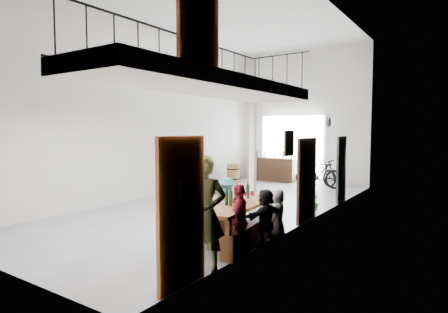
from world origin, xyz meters
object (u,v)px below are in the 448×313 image
Objects in this scene: serving_counter at (274,170)px; bicycle_near at (317,172)px; oak_barrel at (233,174)px; bench_inner at (205,225)px; side_bench at (189,184)px; tasting_table at (235,206)px; host_standing at (205,214)px.

serving_counter is 1.97m from bicycle_near.
oak_barrel is at bearing -125.54° from serving_counter.
oak_barrel is (-3.63, 6.81, 0.17)m from bench_inner.
side_bench is at bearing 130.77° from bench_inner.
oak_barrel reaches higher than bench_inner.
tasting_table is 9.03m from serving_counter.
tasting_table is 1.19× the size of bench_inner.
host_standing reaches higher than serving_counter.
oak_barrel reaches higher than tasting_table.
oak_barrel is 9.59m from host_standing.
host_standing is (0.41, -1.50, 0.19)m from tasting_table.
oak_barrel is at bearing 116.67° from bench_inner.
bicycle_near reaches higher than tasting_table.
bench_inner is 7.72m from oak_barrel.
side_bench is 0.89× the size of host_standing.
bicycle_near reaches higher than serving_counter.
bench_inner is at bearing -75.06° from serving_counter.
oak_barrel is 1.90m from serving_counter.
tasting_table is 1.35× the size of host_standing.
tasting_table is 8.09m from oak_barrel.
side_bench is 0.85× the size of serving_counter.
serving_counter is 10.58m from host_standing.
bench_inner is (-0.72, 0.01, -0.47)m from tasting_table.
serving_counter is at bearing 112.47° from bicycle_near.
side_bench is at bearing 164.07° from bicycle_near.
serving_counter reaches higher than side_bench.
bicycle_near reaches higher than bench_inner.
host_standing is (5.11, -5.90, 0.67)m from side_bench.
host_standing is at bearing -79.85° from tasting_table.
bicycle_near is at bearing 49.42° from side_bench.
host_standing reaches higher than bicycle_near.
oak_barrel is at bearing 81.70° from side_bench.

